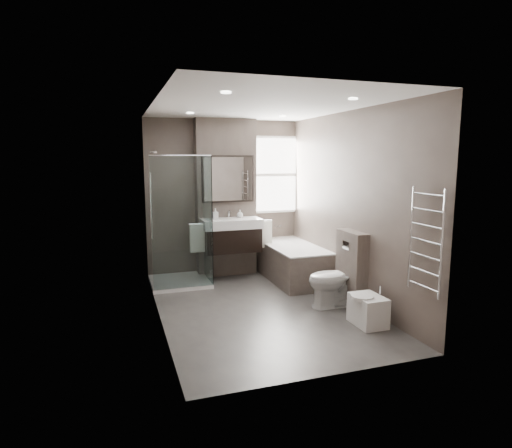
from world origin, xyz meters
name	(u,v)px	position (x,y,z in m)	size (l,w,h in m)	color
room	(260,210)	(0.00, 0.00, 1.30)	(2.70, 3.90, 2.70)	#44413F
vanity_pier	(226,198)	(0.00, 1.77, 1.30)	(1.00, 0.25, 2.60)	#534942
vanity	(232,235)	(0.00, 1.43, 0.74)	(0.95, 0.47, 0.66)	black
mirror_cabinet	(228,179)	(0.00, 1.61, 1.63)	(0.86, 0.08, 0.76)	black
towel_left	(197,238)	(-0.56, 1.40, 0.72)	(0.24, 0.06, 0.44)	silver
towel_right	(265,234)	(0.56, 1.40, 0.72)	(0.24, 0.06, 0.44)	silver
shower_enclosure	(186,254)	(-0.75, 1.35, 0.49)	(0.90, 0.90, 2.00)	white
bathtub	(292,261)	(0.92, 1.10, 0.32)	(0.75, 1.60, 0.57)	#534942
window	(274,175)	(0.90, 1.88, 1.68)	(0.98, 0.06, 1.33)	white
toilet	(335,279)	(0.97, -0.25, 0.38)	(0.42, 0.74, 0.75)	white
cistern_box	(351,268)	(1.21, -0.25, 0.50)	(0.19, 0.55, 1.00)	#534942
bidet	(368,310)	(1.01, -0.96, 0.19)	(0.39, 0.44, 0.46)	white
towel_radiator	(426,241)	(1.25, -1.60, 1.12)	(0.03, 0.49, 1.10)	silver
soap_bottle_a	(215,214)	(-0.26, 1.43, 1.09)	(0.08, 0.08, 0.18)	white
soap_bottle_b	(240,214)	(0.17, 1.51, 1.07)	(0.10, 0.10, 0.13)	white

